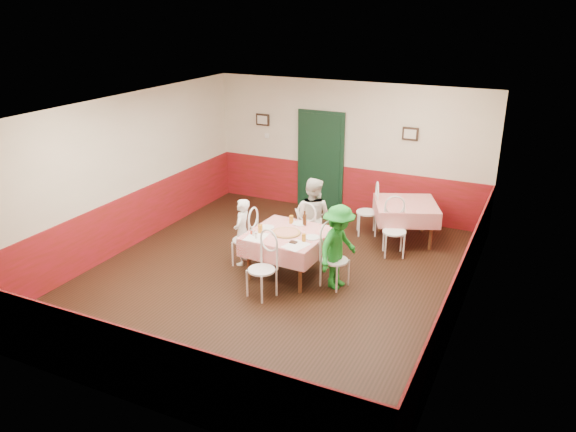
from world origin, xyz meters
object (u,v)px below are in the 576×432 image
at_px(diner_left, 242,232).
at_px(diner_far, 312,217).
at_px(diner_right, 338,247).
at_px(chair_near, 262,270).
at_px(main_table, 288,254).
at_px(chair_second_b, 394,232).
at_px(glass_b, 304,238).
at_px(chair_right, 335,260).
at_px(glass_a, 260,229).
at_px(glass_c, 291,219).
at_px(chair_left, 245,240).
at_px(wallet, 293,242).
at_px(beer_bottle, 305,219).
at_px(chair_far, 311,232).
at_px(chair_second_a, 367,212).
at_px(pizza, 286,233).
at_px(second_table, 405,222).

xyz_separation_m(diner_left, diner_far, (0.95, 0.85, 0.13)).
bearing_deg(diner_right, chair_near, 142.09).
xyz_separation_m(main_table, chair_second_b, (1.38, 1.52, 0.08)).
bearing_deg(diner_far, glass_b, 106.73).
distance_m(chair_right, chair_near, 1.20).
relative_size(glass_a, glass_b, 1.10).
bearing_deg(glass_c, chair_left, -153.43).
bearing_deg(wallet, beer_bottle, 103.60).
xyz_separation_m(glass_a, beer_bottle, (0.52, 0.61, 0.05)).
distance_m(main_table, chair_right, 0.85).
bearing_deg(glass_b, chair_left, 168.02).
height_order(chair_far, glass_c, chair_far).
bearing_deg(glass_a, chair_far, 66.77).
bearing_deg(glass_c, diner_right, -23.63).
relative_size(glass_b, beer_bottle, 0.54).
xyz_separation_m(chair_far, chair_second_a, (0.59, 1.42, 0.00)).
bearing_deg(chair_right, chair_near, 147.41).
relative_size(chair_right, beer_bottle, 3.92).
bearing_deg(chair_near, wallet, 76.45).
height_order(chair_second_b, pizza, chair_second_b).
xyz_separation_m(glass_c, wallet, (0.39, -0.74, -0.06)).
bearing_deg(chair_right, beer_bottle, 73.71).
xyz_separation_m(chair_left, pizza, (0.84, -0.09, 0.33)).
distance_m(pizza, glass_b, 0.43).
relative_size(second_table, wallet, 10.18).
relative_size(glass_a, diner_far, 0.10).
height_order(chair_second_b, glass_a, chair_second_b).
bearing_deg(pizza, glass_b, -23.82).
bearing_deg(beer_bottle, chair_far, 99.10).
xyz_separation_m(glass_a, glass_b, (0.79, -0.02, -0.01)).
bearing_deg(chair_far, main_table, 90.30).
bearing_deg(chair_right, glass_b, 125.55).
bearing_deg(beer_bottle, second_table, 55.73).
xyz_separation_m(glass_b, wallet, (-0.13, -0.13, -0.05)).
xyz_separation_m(wallet, diner_right, (0.64, 0.29, -0.08)).
bearing_deg(glass_c, chair_near, -86.03).
xyz_separation_m(second_table, chair_second_b, (0.00, -0.75, 0.08)).
bearing_deg(chair_near, diner_left, 150.67).
bearing_deg(chair_near, chair_far, 104.04).
xyz_separation_m(diner_left, diner_right, (1.80, -0.09, 0.10)).
bearing_deg(glass_a, chair_second_b, 43.86).
relative_size(chair_far, diner_left, 0.76).
bearing_deg(second_table, chair_left, -135.11).
relative_size(main_table, diner_right, 0.88).
xyz_separation_m(second_table, chair_far, (-1.34, -1.42, 0.08)).
bearing_deg(beer_bottle, chair_second_a, 74.47).
xyz_separation_m(beer_bottle, diner_left, (-1.01, -0.36, -0.28)).
distance_m(chair_left, glass_a, 0.63).
height_order(chair_second_a, glass_a, chair_second_a).
relative_size(chair_second_b, beer_bottle, 3.92).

